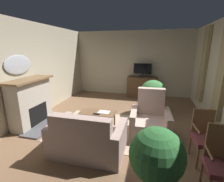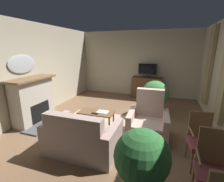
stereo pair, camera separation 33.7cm
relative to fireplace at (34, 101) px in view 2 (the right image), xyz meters
name	(u,v)px [view 2 (the right image)]	position (x,y,z in m)	size (l,w,h in m)	color
ground_plane	(114,128)	(2.25, 0.38, -0.64)	(5.66, 7.28, 0.04)	brown
wall_back	(138,64)	(2.25, 3.77, 0.79)	(5.66, 0.10, 2.81)	#B2A88E
wall_left	(32,71)	(-0.33, 0.38, 0.79)	(0.10, 7.28, 2.81)	#B2A88E
curtain_panel_far	(210,66)	(4.72, 2.25, 0.93)	(0.10, 0.44, 2.36)	#8E7F56
rug_central	(107,128)	(2.10, 0.23, -0.61)	(2.76, 1.95, 0.01)	tan
fireplace	(34,101)	(0.00, 0.00, 0.00)	(0.90, 1.40, 1.29)	#4C4C51
wall_mirror_oval	(22,64)	(-0.25, 0.00, 1.03)	(0.06, 0.88, 0.51)	#B2B7BF
tv_cabinet	(147,88)	(2.74, 3.42, -0.20)	(1.23, 0.57, 0.88)	#352315
television	(147,70)	(2.74, 3.37, 0.58)	(0.75, 0.20, 0.58)	black
coffee_table	(97,114)	(1.81, 0.23, -0.23)	(0.94, 0.48, 0.44)	brown
tv_remote	(95,113)	(1.83, 0.09, -0.16)	(0.17, 0.05, 0.02)	black
folded_newspaper	(103,112)	(1.97, 0.28, -0.17)	(0.30, 0.22, 0.01)	silver
sofa_floral	(82,138)	(1.97, -0.85, -0.31)	(1.44, 0.92, 0.92)	#A3897F
armchair_facing_sofa	(148,123)	(3.16, 0.22, -0.28)	(0.95, 0.90, 1.11)	#BC9E8E
side_chair_beside_plant	(212,166)	(4.16, -1.23, -0.09)	(0.43, 0.45, 1.02)	brown
side_chair_mid_row	(201,139)	(4.15, -0.49, -0.11)	(0.47, 0.53, 0.96)	brown
potted_plant_leafy_by_curtain	(155,95)	(3.20, 1.56, 0.05)	(0.82, 0.82, 1.11)	#3D4C5B
potted_plant_on_hearth_side	(142,159)	(3.26, -1.59, 0.08)	(0.73, 0.73, 1.09)	#3D4C5B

